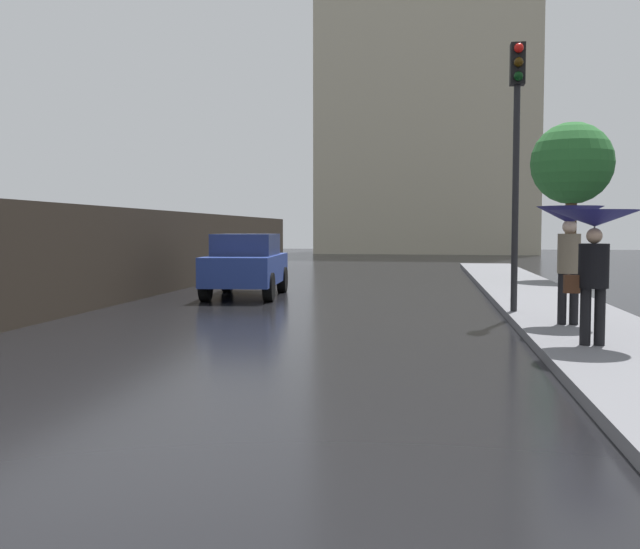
{
  "coord_description": "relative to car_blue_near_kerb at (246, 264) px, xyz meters",
  "views": [
    {
      "loc": [
        2.57,
        -4.05,
        1.65
      ],
      "look_at": [
        0.99,
        6.67,
        0.99
      ],
      "focal_mm": 41.43,
      "sensor_mm": 36.0,
      "label": 1
    }
  ],
  "objects": [
    {
      "name": "pedestrian_with_umbrella_near",
      "position": [
        6.58,
        -7.76,
        0.75
      ],
      "size": [
        1.13,
        1.13,
        1.76
      ],
      "rotation": [
        0.0,
        0.0,
        3.15
      ],
      "color": "black",
      "rests_on": "sidewalk_strip"
    },
    {
      "name": "pedestrian_with_umbrella_far",
      "position": [
        6.67,
        -5.61,
        0.84
      ],
      "size": [
        1.03,
        1.03,
        1.88
      ],
      "rotation": [
        0.0,
        0.0,
        3.03
      ],
      "color": "black",
      "rests_on": "sidewalk_strip"
    },
    {
      "name": "street_tree_near",
      "position": [
        8.71,
        5.43,
        2.8
      ],
      "size": [
        2.46,
        2.46,
        4.89
      ],
      "color": "#4C3823",
      "rests_on": "ground"
    },
    {
      "name": "traffic_light",
      "position": [
        6.03,
        -3.77,
        2.69
      ],
      "size": [
        0.26,
        0.39,
        4.9
      ],
      "color": "black",
      "rests_on": "sidewalk_strip"
    },
    {
      "name": "distant_tower",
      "position": [
        4.42,
        36.44,
        12.1
      ],
      "size": [
        15.61,
        10.16,
        29.93
      ],
      "color": "#B2A88E",
      "rests_on": "ground"
    },
    {
      "name": "car_blue_near_kerb",
      "position": [
        0.0,
        0.0,
        0.0
      ],
      "size": [
        1.94,
        3.99,
        1.55
      ],
      "rotation": [
        0.0,
        0.0,
        3.22
      ],
      "color": "navy",
      "rests_on": "ground"
    }
  ]
}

